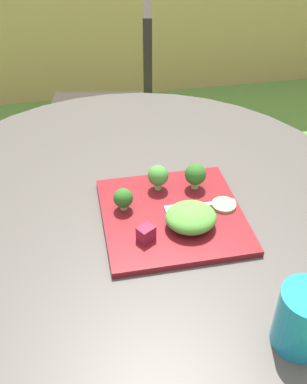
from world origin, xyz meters
The scene contains 12 objects.
ground_plane centered at (0.00, 0.00, 0.00)m, with size 12.00×12.00×0.00m, color #568438.
patio_table centered at (0.00, 0.00, 0.50)m, with size 1.06×1.06×0.71m.
patio_chair centered at (0.08, 0.88, 0.53)m, with size 0.51×0.51×0.90m.
salad_plate centered at (0.06, -0.09, 0.72)m, with size 0.29×0.29×0.01m, color maroon.
drinking_glass centered at (0.19, -0.42, 0.76)m, with size 0.09×0.09×0.11m.
fork centered at (0.11, -0.08, 0.73)m, with size 0.15×0.02×0.00m.
lettuce_mound centered at (0.09, -0.14, 0.75)m, with size 0.10×0.09×0.05m, color #519338.
broccoli_floret_0 centered at (0.13, -0.01, 0.76)m, with size 0.05×0.05×0.06m.
broccoli_floret_1 centered at (-0.03, -0.06, 0.75)m, with size 0.04×0.04×0.05m.
broccoli_floret_2 centered at (0.05, 0.00, 0.76)m, with size 0.05×0.05×0.06m.
cucumber_slice_0 centered at (0.18, -0.09, 0.73)m, with size 0.05×0.05×0.01m, color #8EB766.
beet_chunk_0 centered at (-0.01, -0.16, 0.74)m, with size 0.03×0.03×0.03m, color maroon.
Camera 1 is at (-0.12, -0.79, 1.34)m, focal length 42.50 mm.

